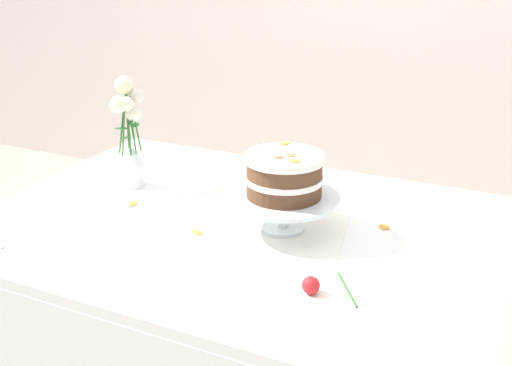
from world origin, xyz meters
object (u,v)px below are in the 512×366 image
at_px(cake_stand, 284,201).
at_px(layer_cake, 285,174).
at_px(dining_table, 233,256).
at_px(fallen_rose, 313,285).
at_px(flower_vase, 129,134).

xyz_separation_m(cake_stand, layer_cake, (0.00, 0.00, 0.07)).
distance_m(dining_table, fallen_rose, 0.40).
distance_m(cake_stand, fallen_rose, 0.32).
bearing_deg(cake_stand, layer_cake, 11.18).
distance_m(layer_cake, flower_vase, 0.55).
bearing_deg(flower_vase, cake_stand, -9.13).
bearing_deg(layer_cake, flower_vase, 170.87).
xyz_separation_m(dining_table, layer_cake, (0.13, 0.03, 0.25)).
height_order(cake_stand, fallen_rose, cake_stand).
height_order(cake_stand, layer_cake, layer_cake).
relative_size(flower_vase, fallen_rose, 2.62).
bearing_deg(dining_table, cake_stand, 14.19).
bearing_deg(flower_vase, dining_table, -16.43).
xyz_separation_m(cake_stand, fallen_rose, (0.18, -0.26, -0.06)).
bearing_deg(cake_stand, fallen_rose, -55.65).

